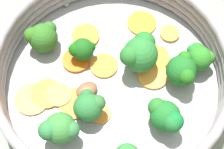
{
  "coord_description": "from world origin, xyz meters",
  "views": [
    {
      "loc": [
        0.21,
        -0.11,
        0.47
      ],
      "look_at": [
        0.0,
        0.0,
        0.03
      ],
      "focal_mm": 60.0,
      "sensor_mm": 36.0,
      "label": 1
    }
  ],
  "objects_px": {
    "carrot_slice_2": "(32,99)",
    "carrot_slice_0": "(100,114)",
    "skillet": "(112,82)",
    "broccoli_floret_2": "(166,117)",
    "broccoli_floret_5": "(89,106)",
    "carrot_slice_11": "(76,103)",
    "carrot_slice_10": "(142,23)",
    "carrot_slice_5": "(47,94)",
    "carrot_slice_7": "(59,95)",
    "carrot_slice_4": "(107,64)",
    "broccoli_floret_4": "(140,53)",
    "carrot_slice_6": "(154,57)",
    "carrot_slice_9": "(76,60)",
    "broccoli_floret_1": "(82,50)",
    "broccoli_floret_3": "(182,71)",
    "carrot_slice_3": "(87,35)",
    "broccoli_floret_6": "(42,37)",
    "mushroom_piece_0": "(88,92)",
    "carrot_slice_1": "(170,34)",
    "carrot_slice_8": "(153,75)",
    "broccoli_floret_8": "(199,57)"
  },
  "relations": [
    {
      "from": "carrot_slice_7",
      "to": "broccoli_floret_6",
      "type": "height_order",
      "value": "broccoli_floret_6"
    },
    {
      "from": "carrot_slice_5",
      "to": "carrot_slice_7",
      "type": "height_order",
      "value": "same"
    },
    {
      "from": "broccoli_floret_4",
      "to": "skillet",
      "type": "bearing_deg",
      "value": -87.56
    },
    {
      "from": "carrot_slice_5",
      "to": "broccoli_floret_6",
      "type": "bearing_deg",
      "value": 158.25
    },
    {
      "from": "carrot_slice_8",
      "to": "carrot_slice_9",
      "type": "xyz_separation_m",
      "value": [
        -0.07,
        -0.08,
        0.0
      ]
    },
    {
      "from": "broccoli_floret_2",
      "to": "broccoli_floret_8",
      "type": "bearing_deg",
      "value": 121.17
    },
    {
      "from": "carrot_slice_5",
      "to": "carrot_slice_8",
      "type": "bearing_deg",
      "value": 72.26
    },
    {
      "from": "carrot_slice_0",
      "to": "carrot_slice_2",
      "type": "bearing_deg",
      "value": -131.65
    },
    {
      "from": "broccoli_floret_5",
      "to": "carrot_slice_4",
      "type": "bearing_deg",
      "value": 135.0
    },
    {
      "from": "carrot_slice_10",
      "to": "carrot_slice_11",
      "type": "bearing_deg",
      "value": -64.2
    },
    {
      "from": "carrot_slice_10",
      "to": "broccoli_floret_2",
      "type": "bearing_deg",
      "value": -20.87
    },
    {
      "from": "carrot_slice_0",
      "to": "mushroom_piece_0",
      "type": "height_order",
      "value": "mushroom_piece_0"
    },
    {
      "from": "carrot_slice_0",
      "to": "carrot_slice_2",
      "type": "distance_m",
      "value": 0.09
    },
    {
      "from": "skillet",
      "to": "broccoli_floret_4",
      "type": "relative_size",
      "value": 5.25
    },
    {
      "from": "carrot_slice_4",
      "to": "broccoli_floret_4",
      "type": "bearing_deg",
      "value": 60.3
    },
    {
      "from": "skillet",
      "to": "carrot_slice_10",
      "type": "bearing_deg",
      "value": 125.86
    },
    {
      "from": "broccoli_floret_3",
      "to": "broccoli_floret_5",
      "type": "bearing_deg",
      "value": -96.31
    },
    {
      "from": "skillet",
      "to": "broccoli_floret_2",
      "type": "bearing_deg",
      "value": 16.37
    },
    {
      "from": "broccoli_floret_2",
      "to": "broccoli_floret_6",
      "type": "xyz_separation_m",
      "value": [
        -0.18,
        -0.09,
        -0.0
      ]
    },
    {
      "from": "skillet",
      "to": "broccoli_floret_3",
      "type": "bearing_deg",
      "value": 60.16
    },
    {
      "from": "carrot_slice_2",
      "to": "carrot_slice_3",
      "type": "bearing_deg",
      "value": 116.56
    },
    {
      "from": "carrot_slice_7",
      "to": "carrot_slice_0",
      "type": "bearing_deg",
      "value": 35.64
    },
    {
      "from": "carrot_slice_2",
      "to": "carrot_slice_9",
      "type": "height_order",
      "value": "carrot_slice_9"
    },
    {
      "from": "broccoli_floret_2",
      "to": "broccoli_floret_6",
      "type": "bearing_deg",
      "value": -155.06
    },
    {
      "from": "carrot_slice_6",
      "to": "broccoli_floret_2",
      "type": "height_order",
      "value": "broccoli_floret_2"
    },
    {
      "from": "carrot_slice_1",
      "to": "broccoli_floret_5",
      "type": "height_order",
      "value": "broccoli_floret_5"
    },
    {
      "from": "carrot_slice_7",
      "to": "broccoli_floret_2",
      "type": "bearing_deg",
      "value": 44.38
    },
    {
      "from": "carrot_slice_4",
      "to": "carrot_slice_7",
      "type": "height_order",
      "value": "carrot_slice_7"
    },
    {
      "from": "broccoli_floret_1",
      "to": "broccoli_floret_6",
      "type": "distance_m",
      "value": 0.06
    },
    {
      "from": "carrot_slice_2",
      "to": "carrot_slice_5",
      "type": "height_order",
      "value": "same"
    },
    {
      "from": "carrot_slice_10",
      "to": "broccoli_floret_8",
      "type": "height_order",
      "value": "broccoli_floret_8"
    },
    {
      "from": "broccoli_floret_8",
      "to": "carrot_slice_0",
      "type": "bearing_deg",
      "value": -90.1
    },
    {
      "from": "broccoli_floret_6",
      "to": "broccoli_floret_8",
      "type": "xyz_separation_m",
      "value": [
        0.13,
        0.17,
        -0.0
      ]
    },
    {
      "from": "carrot_slice_0",
      "to": "carrot_slice_1",
      "type": "height_order",
      "value": "carrot_slice_1"
    },
    {
      "from": "carrot_slice_2",
      "to": "broccoli_floret_5",
      "type": "relative_size",
      "value": 1.04
    },
    {
      "from": "carrot_slice_9",
      "to": "broccoli_floret_1",
      "type": "xyz_separation_m",
      "value": [
        -0.0,
        0.01,
        0.02
      ]
    },
    {
      "from": "carrot_slice_11",
      "to": "broccoli_floret_4",
      "type": "relative_size",
      "value": 0.79
    },
    {
      "from": "broccoli_floret_2",
      "to": "carrot_slice_11",
      "type": "bearing_deg",
      "value": -133.42
    },
    {
      "from": "carrot_slice_6",
      "to": "broccoli_floret_3",
      "type": "relative_size",
      "value": 0.83
    },
    {
      "from": "carrot_slice_10",
      "to": "broccoli_floret_6",
      "type": "xyz_separation_m",
      "value": [
        -0.03,
        -0.14,
        0.02
      ]
    },
    {
      "from": "carrot_slice_2",
      "to": "carrot_slice_7",
      "type": "height_order",
      "value": "carrot_slice_7"
    },
    {
      "from": "carrot_slice_2",
      "to": "carrot_slice_0",
      "type": "bearing_deg",
      "value": 48.35
    },
    {
      "from": "carrot_slice_10",
      "to": "broccoli_floret_8",
      "type": "bearing_deg",
      "value": 16.6
    },
    {
      "from": "skillet",
      "to": "carrot_slice_7",
      "type": "bearing_deg",
      "value": -99.71
    },
    {
      "from": "broccoli_floret_6",
      "to": "broccoli_floret_2",
      "type": "bearing_deg",
      "value": 24.94
    },
    {
      "from": "carrot_slice_3",
      "to": "broccoli_floret_3",
      "type": "distance_m",
      "value": 0.15
    },
    {
      "from": "carrot_slice_2",
      "to": "broccoli_floret_6",
      "type": "relative_size",
      "value": 1.01
    },
    {
      "from": "carrot_slice_8",
      "to": "broccoli_floret_6",
      "type": "relative_size",
      "value": 0.91
    },
    {
      "from": "carrot_slice_3",
      "to": "skillet",
      "type": "bearing_deg",
      "value": -1.76
    },
    {
      "from": "carrot_slice_11",
      "to": "broccoli_floret_1",
      "type": "relative_size",
      "value": 1.23
    }
  ]
}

